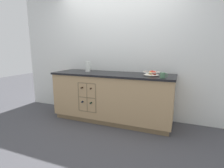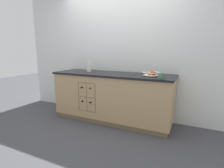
# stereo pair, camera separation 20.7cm
# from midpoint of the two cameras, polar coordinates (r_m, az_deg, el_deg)

# --- Properties ---
(ground_plane) EXTENTS (14.00, 14.00, 0.00)m
(ground_plane) POSITION_cam_midpoint_polar(r_m,az_deg,el_deg) (3.46, -1.75, -11.65)
(ground_plane) COLOR #424247
(back_wall) EXTENTS (4.61, 0.06, 2.55)m
(back_wall) POSITION_cam_midpoint_polar(r_m,az_deg,el_deg) (3.55, 0.67, 10.11)
(back_wall) COLOR silver
(back_wall) RESTS_ON ground_plane
(kitchen_island) EXTENTS (2.25, 0.70, 0.91)m
(kitchen_island) POSITION_cam_midpoint_polar(r_m,az_deg,el_deg) (3.30, -1.86, -4.24)
(kitchen_island) COLOR olive
(kitchen_island) RESTS_ON ground_plane
(fruit_bowl) EXTENTS (0.29, 0.29, 0.08)m
(fruit_bowl) POSITION_cam_midpoint_polar(r_m,az_deg,el_deg) (2.99, 10.87, 3.54)
(fruit_bowl) COLOR silver
(fruit_bowl) RESTS_ON kitchen_island
(white_pitcher) EXTENTS (0.15, 0.10, 0.20)m
(white_pitcher) POSITION_cam_midpoint_polar(r_m,az_deg,el_deg) (3.50, -9.57, 5.67)
(white_pitcher) COLOR silver
(white_pitcher) RESTS_ON kitchen_island
(ceramic_mug) EXTENTS (0.11, 0.08, 0.08)m
(ceramic_mug) POSITION_cam_midpoint_polar(r_m,az_deg,el_deg) (2.75, 14.23, 2.76)
(ceramic_mug) COLOR #4C7A56
(ceramic_mug) RESTS_ON kitchen_island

